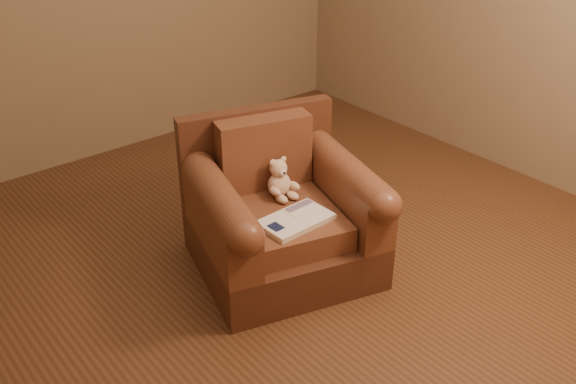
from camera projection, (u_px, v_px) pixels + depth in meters
floor at (285, 264)px, 3.61m from camera, size 4.00×4.00×0.00m
armchair at (280, 215)px, 3.47m from camera, size 1.10×1.07×0.81m
teddy_bear at (280, 182)px, 3.47m from camera, size 0.16×0.19×0.23m
guidebook at (296, 220)px, 3.26m from camera, size 0.37×0.23×0.03m
side_table at (297, 152)px, 4.25m from camera, size 0.36×0.36×0.51m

